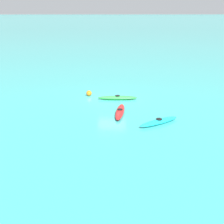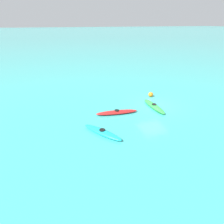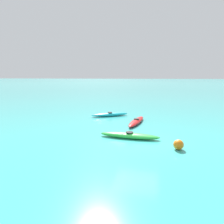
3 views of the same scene
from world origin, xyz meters
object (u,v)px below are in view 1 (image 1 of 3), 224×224
Objects in this scene: kayak_red at (120,112)px; buoy_orange at (89,93)px; kayak_green at (118,98)px; kayak_cyan at (159,122)px.

buoy_orange reaches higher than kayak_red.
kayak_red is 7.39× the size of buoy_orange.
kayak_green is at bearing -179.06° from kayak_red.
kayak_green is at bearing -154.98° from kayak_cyan.
kayak_red is 5.53m from buoy_orange.
kayak_cyan is 3.39m from kayak_red.
kayak_cyan is 8.76m from buoy_orange.
kayak_cyan is 6.45× the size of buoy_orange.
kayak_green and kayak_cyan have the same top height.
buoy_orange is at bearing -142.76° from kayak_cyan.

